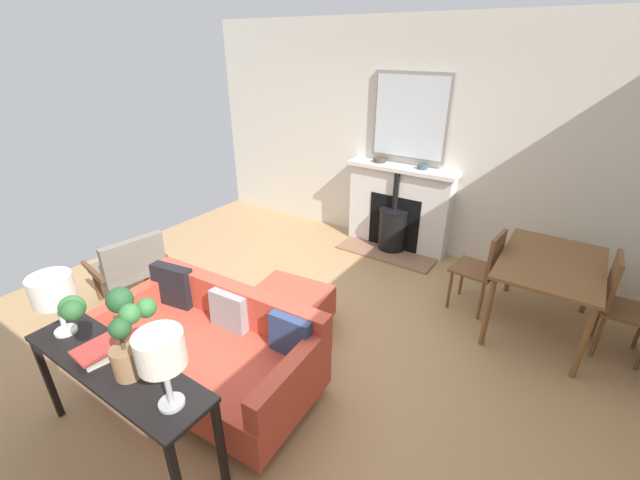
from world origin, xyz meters
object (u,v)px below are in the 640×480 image
at_px(mantel_bowl_far, 422,167).
at_px(dining_chair_by_back_wall, 619,299).
at_px(table_lamp_far_end, 161,353).
at_px(dining_chair_near_fireplace, 484,265).
at_px(sofa, 212,348).
at_px(table_lamp_near_end, 53,291).
at_px(armchair_accent, 130,265).
at_px(console_table, 117,376).
at_px(ottoman, 288,308).
at_px(potted_plant, 116,326).
at_px(fireplace, 397,213).
at_px(dining_table, 550,269).
at_px(book_stack, 100,351).
at_px(mantel_bowl_near, 380,160).

relative_size(mantel_bowl_far, dining_chair_by_back_wall, 0.14).
height_order(table_lamp_far_end, dining_chair_near_fireplace, table_lamp_far_end).
relative_size(sofa, table_lamp_far_end, 3.77).
bearing_deg(table_lamp_near_end, dining_chair_by_back_wall, 132.94).
height_order(armchair_accent, console_table, armchair_accent).
height_order(ottoman, table_lamp_far_end, table_lamp_far_end).
distance_m(ottoman, table_lamp_far_end, 1.87).
xyz_separation_m(console_table, potted_plant, (-0.01, 0.14, 0.44)).
bearing_deg(sofa, fireplace, 176.26).
height_order(table_lamp_near_end, dining_table, table_lamp_near_end).
distance_m(fireplace, armchair_accent, 3.23).
bearing_deg(dining_chair_by_back_wall, armchair_accent, -65.61).
distance_m(fireplace, ottoman, 2.21).
height_order(table_lamp_near_end, dining_chair_near_fireplace, table_lamp_near_end).
xyz_separation_m(book_stack, dining_chair_by_back_wall, (-2.93, 2.73, -0.24)).
distance_m(ottoman, armchair_accent, 1.72).
bearing_deg(armchair_accent, dining_table, 117.65).
distance_m(mantel_bowl_near, mantel_bowl_far, 0.57).
bearing_deg(dining_chair_by_back_wall, sofa, -49.94).
bearing_deg(table_lamp_near_end, sofa, 143.73).
bearing_deg(dining_chair_by_back_wall, mantel_bowl_near, -108.16).
bearing_deg(dining_chair_near_fireplace, mantel_bowl_far, -130.54).
bearing_deg(table_lamp_near_end, mantel_bowl_far, 165.44).
bearing_deg(console_table, ottoman, 176.92).
bearing_deg(armchair_accent, mantel_bowl_near, 153.13).
bearing_deg(ottoman, table_lamp_far_end, 16.20).
bearing_deg(console_table, table_lamp_far_end, 90.00).
bearing_deg(book_stack, fireplace, 175.11).
xyz_separation_m(ottoman, dining_chair_near_fireplace, (-1.33, 1.41, 0.28)).
distance_m(table_lamp_far_end, potted_plant, 0.40).
bearing_deg(dining_chair_near_fireplace, dining_table, 90.87).
relative_size(mantel_bowl_near, dining_chair_near_fireplace, 0.18).
bearing_deg(dining_chair_near_fireplace, mantel_bowl_near, -118.96).
bearing_deg(mantel_bowl_far, potted_plant, -4.49).
distance_m(potted_plant, dining_chair_by_back_wall, 3.85).
height_order(fireplace, table_lamp_near_end, table_lamp_near_end).
bearing_deg(dining_chair_by_back_wall, ottoman, -62.01).
distance_m(ottoman, dining_chair_by_back_wall, 2.86).
bearing_deg(mantel_bowl_far, fireplace, -80.44).
bearing_deg(table_lamp_far_end, mantel_bowl_near, -169.94).
distance_m(book_stack, dining_chair_near_fireplace, 3.36).
xyz_separation_m(sofa, dining_chair_by_back_wall, (-2.19, 2.61, 0.21)).
bearing_deg(console_table, dining_table, 145.05).
height_order(table_lamp_far_end, dining_table, table_lamp_far_end).
distance_m(mantel_bowl_far, table_lamp_near_end, 3.95).
height_order(console_table, potted_plant, potted_plant).
bearing_deg(book_stack, armchair_accent, -127.03).
bearing_deg(potted_plant, sofa, -168.15).
bearing_deg(sofa, book_stack, -9.58).
distance_m(ottoman, console_table, 1.65).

